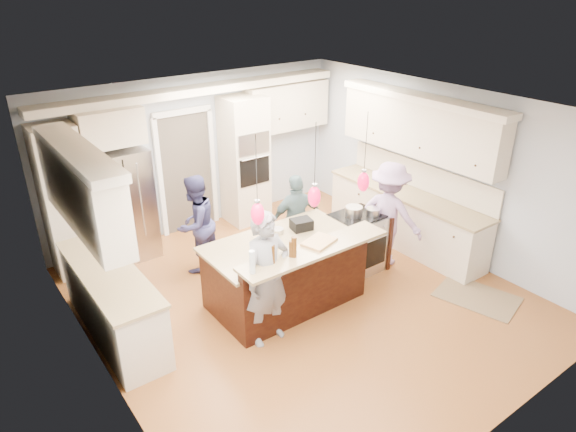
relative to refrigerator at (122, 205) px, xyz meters
name	(u,v)px	position (x,y,z in m)	size (l,w,h in m)	color
ground_plane	(303,297)	(1.55, -2.64, -0.90)	(6.00, 6.00, 0.00)	#AF6D30
room_shell	(304,178)	(1.55, -2.64, 0.92)	(5.54, 6.04, 2.72)	#B2BCC6
refrigerator	(122,205)	(0.00, 0.00, 0.00)	(0.90, 0.70, 1.80)	#B7B7BC
oven_column	(245,161)	(2.30, 0.03, 0.25)	(0.72, 0.69, 2.30)	beige
back_upper_cabinets	(161,147)	(0.80, 0.12, 0.77)	(5.30, 0.61, 2.54)	beige
right_counter_run	(410,184)	(3.99, -2.34, 0.16)	(0.64, 3.10, 2.51)	beige
left_cabinets	(102,262)	(-0.89, -1.84, 0.16)	(0.64, 2.30, 2.51)	beige
kitchen_island	(286,271)	(1.30, -2.57, -0.41)	(2.10, 1.46, 1.12)	black
island_range	(357,242)	(2.71, -2.49, -0.44)	(0.82, 0.71, 0.92)	#B7B7BC
pendant_lights	(314,196)	(1.30, -3.15, 0.90)	(1.75, 0.15, 1.03)	black
person_bar_end	(267,278)	(0.65, -3.09, -0.02)	(0.64, 0.42, 1.76)	gray
person_far_left	(196,224)	(0.74, -1.04, -0.13)	(0.75, 0.58, 1.53)	navy
person_far_right	(297,220)	(2.09, -1.79, -0.16)	(0.86, 0.36, 1.47)	slate
person_range_side	(388,215)	(3.21, -2.64, -0.06)	(1.08, 0.62, 1.68)	#A381AE
floor_rug	(477,297)	(3.55, -4.13, -0.89)	(0.74, 1.09, 0.01)	olive
water_bottle	(252,262)	(0.37, -3.21, 0.36)	(0.07, 0.07, 0.28)	silver
beer_bottle_a	(272,254)	(0.68, -3.16, 0.34)	(0.06, 0.06, 0.23)	#48280C
beer_bottle_b	(294,247)	(0.97, -3.20, 0.35)	(0.07, 0.07, 0.27)	#48280C
beer_bottle_c	(291,249)	(0.94, -3.18, 0.33)	(0.05, 0.05, 0.21)	#48280C
drink_can	(293,252)	(0.97, -3.17, 0.27)	(0.06, 0.06, 0.11)	#B7B7BC
cutting_board	(319,242)	(1.43, -3.11, 0.24)	(0.42, 0.30, 0.03)	tan
pot_large	(354,211)	(2.63, -2.47, 0.09)	(0.25, 0.25, 0.15)	#B7B7BC
pot_small	(373,212)	(2.89, -2.62, 0.07)	(0.21, 0.21, 0.11)	#B7B7BC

